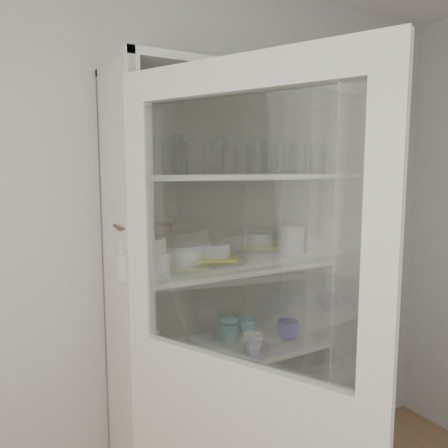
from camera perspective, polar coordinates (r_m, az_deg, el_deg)
wall_back at (r=2.11m, az=-7.75°, el=-3.33°), size 3.60×0.02×2.60m
pantry_cabinet at (r=2.15m, az=-0.84°, el=-13.05°), size 1.00×0.45×2.10m
cupboard_door at (r=1.51m, az=2.02°, el=-25.33°), size 0.44×0.82×2.00m
tumbler_0 at (r=1.67m, az=-10.21°, el=8.54°), size 0.09×0.09×0.13m
tumbler_1 at (r=1.69m, az=-6.49°, el=8.56°), size 0.08×0.08×0.13m
tumbler_2 at (r=1.81m, az=-0.91°, el=8.48°), size 0.08×0.08×0.13m
tumbler_3 at (r=1.89m, az=4.58°, el=8.70°), size 0.08×0.08×0.15m
tumbler_4 at (r=1.90m, az=5.96°, el=8.72°), size 0.08×0.08×0.15m
tumbler_5 at (r=2.00m, az=7.89°, el=8.56°), size 0.09×0.09×0.15m
tumbler_6 at (r=2.08m, az=12.09°, el=8.39°), size 0.09×0.09×0.14m
tumbler_7 at (r=1.79m, az=-11.51°, el=8.70°), size 0.10×0.10×0.15m
tumbler_8 at (r=1.87m, az=-7.14°, el=8.46°), size 0.08×0.08×0.13m
tumbler_9 at (r=1.85m, az=-5.73°, el=8.51°), size 0.07×0.07×0.13m
tumbler_10 at (r=2.03m, az=2.33°, el=8.48°), size 0.09×0.09×0.14m
tumbler_11 at (r=2.06m, az=4.75°, el=8.46°), size 0.09×0.09×0.14m
goblet_0 at (r=1.93m, az=-6.28°, el=9.28°), size 0.08×0.08×0.19m
goblet_1 at (r=1.96m, az=-5.43°, el=8.83°), size 0.07×0.07×0.16m
goblet_2 at (r=2.05m, az=-0.42°, el=9.22°), size 0.09×0.09×0.19m
goblet_3 at (r=2.25m, az=8.40°, el=8.80°), size 0.08×0.08×0.18m
plate_stack_front at (r=1.76m, az=-10.46°, el=-5.16°), size 0.21×0.21×0.10m
plate_stack_back at (r=2.01m, az=-5.83°, el=-3.79°), size 0.23×0.23×0.08m
cream_bowl at (r=1.75m, az=-10.52°, el=-2.67°), size 0.22×0.22×0.06m
terracotta_bowl at (r=1.74m, az=-10.56°, el=-0.90°), size 0.24×0.24×0.05m
glass_platter at (r=1.99m, az=-1.10°, el=-4.82°), size 0.36×0.36×0.02m
yellow_trivet at (r=1.99m, az=-1.10°, el=-4.41°), size 0.24×0.24×0.01m
white_ramekin at (r=1.98m, az=-1.11°, el=-3.40°), size 0.17×0.17×0.06m
grey_bowl_stack at (r=2.24m, az=8.93°, el=-1.98°), size 0.12×0.12×0.14m
mug_blue at (r=2.21m, az=8.34°, el=-13.50°), size 0.15×0.15×0.09m
mug_teal at (r=2.22m, az=3.00°, el=-13.32°), size 0.12×0.12×0.09m
mug_white at (r=2.03m, az=3.80°, el=-15.32°), size 0.11×0.11×0.09m
teal_jar at (r=2.15m, az=0.59°, el=-13.78°), size 0.09×0.09×0.11m
measuring_cups at (r=1.93m, az=-6.95°, el=-17.55°), size 0.09×0.09×0.04m
white_canister at (r=1.97m, az=-10.17°, el=-15.27°), size 0.14×0.14×0.14m
cream_dish at (r=2.23m, az=-1.22°, el=-24.84°), size 0.28×0.28×0.08m
tin_box at (r=2.39m, az=6.67°, el=-22.76°), size 0.25×0.19×0.07m
tumbler_12 at (r=2.03m, az=9.94°, el=8.27°), size 0.06×0.06×0.13m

